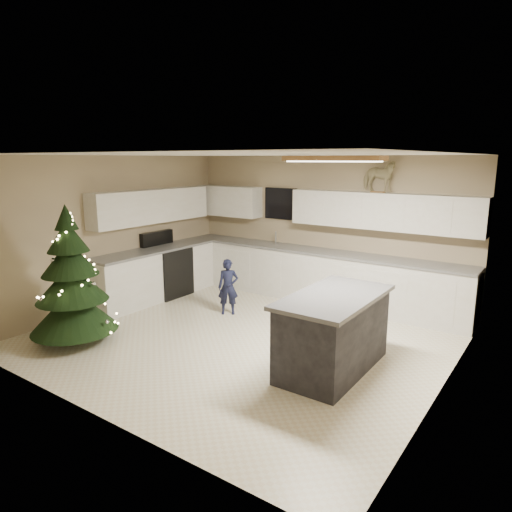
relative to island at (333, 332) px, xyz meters
The scene contains 8 objects.
ground_plane 1.60m from the island, behind, with size 5.50×5.50×0.00m, color beige.
room_shell 1.97m from the island, behind, with size 5.52×5.02×2.61m.
cabinetry 3.04m from the island, 143.14° to the left, with size 5.50×3.20×2.00m.
island is the anchor object (origin of this frame).
bar_stool 0.47m from the island, behind, with size 0.32×0.32×0.60m.
christmas_tree 3.62m from the island, 158.88° to the right, with size 1.22×1.18×1.95m.
toddler 2.48m from the island, 159.41° to the left, with size 0.34×0.22×0.93m, color black.
rocking_horse 3.10m from the island, 100.25° to the left, with size 0.61×0.31×0.52m.
Camera 1 is at (3.74, -5.00, 2.54)m, focal length 32.00 mm.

